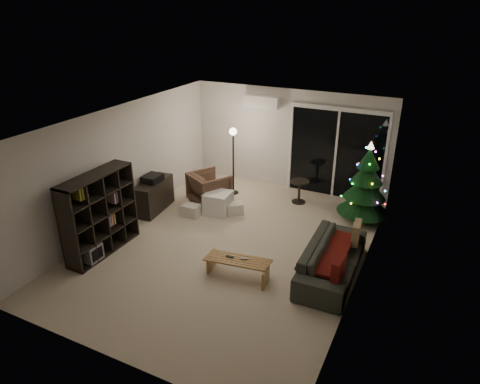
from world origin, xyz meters
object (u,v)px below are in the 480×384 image
(bookshelf, at_px, (92,212))
(sofa, at_px, (332,259))
(christmas_tree, at_px, (366,182))
(media_cabinet, at_px, (154,196))
(armchair, at_px, (209,188))
(coffee_table, at_px, (238,268))

(bookshelf, height_order, sofa, bookshelf)
(sofa, xyz_separation_m, christmas_tree, (0.07, 2.29, 0.59))
(media_cabinet, bearing_deg, sofa, -15.95)
(media_cabinet, relative_size, armchair, 1.35)
(armchair, height_order, sofa, armchair)
(sofa, bearing_deg, christmas_tree, -3.09)
(armchair, xyz_separation_m, sofa, (3.35, -1.59, -0.07))
(media_cabinet, bearing_deg, armchair, 36.07)
(bookshelf, xyz_separation_m, christmas_tree, (4.37, 3.44, 0.11))
(bookshelf, distance_m, sofa, 4.48)
(armchair, bearing_deg, coffee_table, 157.70)
(bookshelf, bearing_deg, sofa, 39.87)
(media_cabinet, height_order, sofa, media_cabinet)
(media_cabinet, relative_size, christmas_tree, 0.63)
(bookshelf, bearing_deg, christmas_tree, 63.17)
(armchair, bearing_deg, sofa, -176.53)
(sofa, xyz_separation_m, coffee_table, (-1.44, -0.79, -0.13))
(media_cabinet, distance_m, christmas_tree, 4.67)
(armchair, height_order, coffee_table, armchair)
(media_cabinet, relative_size, sofa, 0.53)
(bookshelf, height_order, coffee_table, bookshelf)
(christmas_tree, bearing_deg, bookshelf, -141.77)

